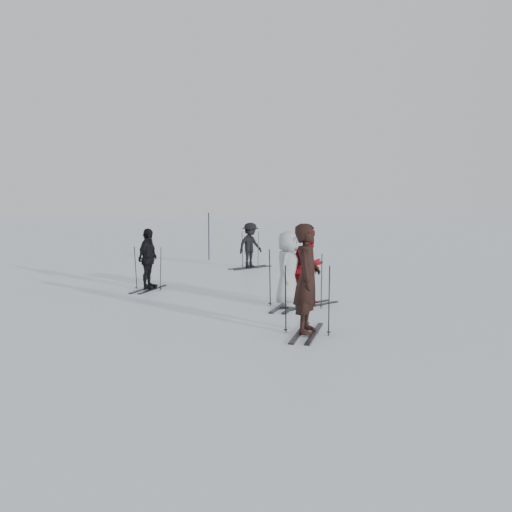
{
  "coord_description": "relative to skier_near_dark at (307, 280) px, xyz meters",
  "views": [
    {
      "loc": [
        2.64,
        -13.14,
        2.41
      ],
      "look_at": [
        0.0,
        1.0,
        1.0
      ],
      "focal_mm": 40.0,
      "sensor_mm": 36.0,
      "label": 1
    }
  ],
  "objects": [
    {
      "name": "skis_near_dark",
      "position": [
        0.0,
        0.0,
        -0.34
      ],
      "size": [
        1.83,
        1.05,
        1.29
      ],
      "primitive_type": null,
      "rotation": [
        0.0,
        0.0,
        1.51
      ],
      "color": "black",
      "rests_on": "ground"
    },
    {
      "name": "skier_grey",
      "position": [
        -0.69,
        2.55,
        -0.14
      ],
      "size": [
        0.63,
        0.88,
        1.69
      ],
      "primitive_type": "imported",
      "rotation": [
        0.0,
        0.0,
        1.45
      ],
      "color": "#979CA0",
      "rests_on": "ground"
    },
    {
      "name": "skis_red",
      "position": [
        -0.23,
        2.76,
        -0.35
      ],
      "size": [
        1.94,
        1.78,
        1.27
      ],
      "primitive_type": null,
      "rotation": [
        0.0,
        0.0,
        0.92
      ],
      "color": "black",
      "rests_on": "ground"
    },
    {
      "name": "skier_uphill_far",
      "position": [
        -2.96,
        9.69,
        -0.19
      ],
      "size": [
        1.07,
        1.17,
        1.58
      ],
      "primitive_type": "imported",
      "rotation": [
        0.0,
        0.0,
        0.95
      ],
      "color": "black",
      "rests_on": "ground"
    },
    {
      "name": "skis_uphill_far",
      "position": [
        -2.96,
        9.69,
        -0.31
      ],
      "size": [
        2.08,
        1.88,
        1.35
      ],
      "primitive_type": null,
      "rotation": [
        0.0,
        0.0,
        0.95
      ],
      "color": "black",
      "rests_on": "ground"
    },
    {
      "name": "piste_marker",
      "position": [
        -5.14,
        12.08,
        -0.03
      ],
      "size": [
        0.05,
        0.05,
        1.91
      ],
      "primitive_type": "cylinder",
      "rotation": [
        0.0,
        0.0,
        -0.19
      ],
      "color": "black",
      "rests_on": "ground"
    },
    {
      "name": "skier_uphill_left",
      "position": [
        -4.71,
        4.32,
        -0.17
      ],
      "size": [
        0.48,
        0.98,
        1.63
      ],
      "primitive_type": "imported",
      "rotation": [
        0.0,
        0.0,
        1.48
      ],
      "color": "black",
      "rests_on": "ground"
    },
    {
      "name": "skis_uphill_left",
      "position": [
        -4.71,
        4.32,
        -0.38
      ],
      "size": [
        1.73,
        1.02,
        1.21
      ],
      "primitive_type": null,
      "rotation": [
        0.0,
        0.0,
        1.48
      ],
      "color": "black",
      "rests_on": "ground"
    },
    {
      "name": "skier_red",
      "position": [
        -0.23,
        2.76,
        -0.1
      ],
      "size": [
        1.05,
        1.08,
        1.76
      ],
      "primitive_type": "imported",
      "rotation": [
        0.0,
        0.0,
        0.92
      ],
      "color": "maroon",
      "rests_on": "ground"
    },
    {
      "name": "skier_near_dark",
      "position": [
        0.0,
        0.0,
        0.0
      ],
      "size": [
        0.52,
        0.75,
        1.97
      ],
      "primitive_type": "imported",
      "rotation": [
        0.0,
        0.0,
        1.51
      ],
      "color": "black",
      "rests_on": "ground"
    },
    {
      "name": "ground",
      "position": [
        -1.69,
        3.0,
        -0.98
      ],
      "size": [
        120.0,
        120.0,
        0.0
      ],
      "primitive_type": "plane",
      "color": "silver",
      "rests_on": "ground"
    },
    {
      "name": "skis_grey",
      "position": [
        -0.69,
        2.55,
        -0.31
      ],
      "size": [
        1.96,
        1.19,
        1.36
      ],
      "primitive_type": null,
      "rotation": [
        0.0,
        0.0,
        1.45
      ],
      "color": "black",
      "rests_on": "ground"
    }
  ]
}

